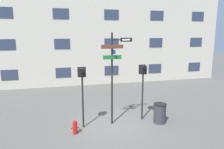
{
  "coord_description": "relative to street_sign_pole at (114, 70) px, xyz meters",
  "views": [
    {
      "loc": [
        -2.48,
        -9.18,
        4.37
      ],
      "look_at": [
        -0.02,
        0.45,
        2.42
      ],
      "focal_mm": 35.0,
      "sensor_mm": 36.0,
      "label": 1
    }
  ],
  "objects": [
    {
      "name": "pedestrian_signal_left",
      "position": [
        -1.47,
        -0.09,
        -0.42
      ],
      "size": [
        0.37,
        0.4,
        2.82
      ],
      "color": "black",
      "rests_on": "ground_plane"
    },
    {
      "name": "building_facade",
      "position": [
        -0.06,
        8.36,
        3.1
      ],
      "size": [
        24.0,
        0.64,
        11.46
      ],
      "color": "beige",
      "rests_on": "ground_plane"
    },
    {
      "name": "trash_bin",
      "position": [
        2.19,
        -0.48,
        -2.14
      ],
      "size": [
        0.62,
        0.62,
        0.97
      ],
      "color": "#333338",
      "rests_on": "ground_plane"
    },
    {
      "name": "fire_hydrant",
      "position": [
        -1.9,
        -0.66,
        -2.32
      ],
      "size": [
        0.36,
        0.2,
        0.63
      ],
      "color": "red",
      "rests_on": "ground_plane"
    },
    {
      "name": "street_sign_pole",
      "position": [
        0.0,
        0.0,
        0.0
      ],
      "size": [
        1.46,
        0.73,
        4.33
      ],
      "color": "black",
      "rests_on": "ground_plane"
    },
    {
      "name": "ground_plane",
      "position": [
        -0.06,
        -0.44,
        -2.63
      ],
      "size": [
        60.0,
        60.0,
        0.0
      ],
      "primitive_type": "plane",
      "color": "#595651"
    },
    {
      "name": "pedestrian_signal_right",
      "position": [
        1.52,
        0.12,
        -0.46
      ],
      "size": [
        0.35,
        0.4,
        2.79
      ],
      "color": "black",
      "rests_on": "ground_plane"
    }
  ]
}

